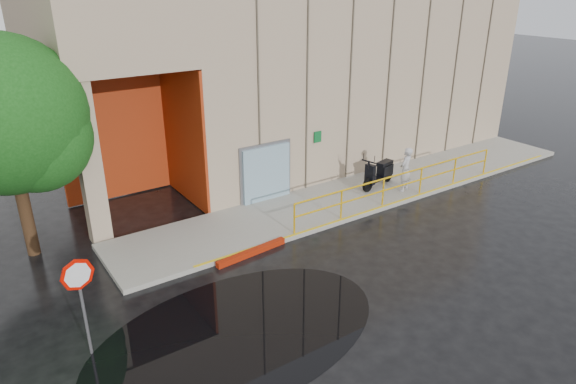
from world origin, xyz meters
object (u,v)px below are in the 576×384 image
person (406,169)px  red_curb (252,252)px  stop_sign (79,286)px  tree_near (12,121)px  scooter (379,166)px

person → red_curb: 7.20m
stop_sign → tree_near: 5.86m
red_curb → person: bearing=5.9°
red_curb → tree_near: (-5.17, 3.66, 3.96)m
scooter → stop_sign: size_ratio=0.82×
scooter → tree_near: bearing=156.7°
red_curb → tree_near: size_ratio=0.38×
tree_near → person: bearing=-13.4°
person → scooter: size_ratio=0.86×
red_curb → stop_sign: bearing=-161.2°
scooter → red_curb: 6.83m
person → tree_near: 12.98m
stop_sign → tree_near: (-0.08, 5.39, 2.31)m
scooter → red_curb: scooter is taller
scooter → person: bearing=-71.8°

